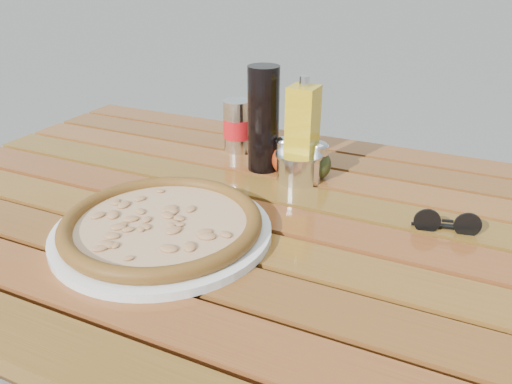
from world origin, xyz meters
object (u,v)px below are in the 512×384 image
at_px(dark_bottle, 263,119).
at_px(pepper_shaker, 285,156).
at_px(olive_oil_cruet, 302,132).
at_px(pizza, 162,223).
at_px(plate, 163,231).
at_px(table, 251,247).
at_px(soda_can, 238,126).
at_px(oregano_shaker, 318,161).
at_px(sunglasses, 447,224).
at_px(parmesan_tin, 299,166).

bearing_deg(dark_bottle, pepper_shaker, -4.94).
height_order(dark_bottle, olive_oil_cruet, dark_bottle).
bearing_deg(pizza, plate, 116.57).
xyz_separation_m(table, dark_bottle, (-0.06, 0.19, 0.19)).
bearing_deg(soda_can, pizza, -80.88).
xyz_separation_m(plate, oregano_shaker, (0.16, 0.33, 0.03)).
bearing_deg(sunglasses, oregano_shaker, 143.03).
distance_m(oregano_shaker, dark_bottle, 0.14).
bearing_deg(oregano_shaker, soda_can, 161.21).
relative_size(dark_bottle, sunglasses, 2.00).
relative_size(pepper_shaker, parmesan_tin, 0.69).
distance_m(table, pepper_shaker, 0.22).
distance_m(pizza, pepper_shaker, 0.34).
distance_m(pepper_shaker, soda_can, 0.17).
bearing_deg(pizza, dark_bottle, 84.01).
bearing_deg(plate, dark_bottle, 84.01).
relative_size(pepper_shaker, oregano_shaker, 1.00).
bearing_deg(table, parmesan_tin, 80.43).
height_order(plate, pepper_shaker, pepper_shaker).
xyz_separation_m(pepper_shaker, sunglasses, (0.34, -0.11, -0.02)).
distance_m(table, oregano_shaker, 0.23).
relative_size(pizza, dark_bottle, 1.96).
height_order(table, olive_oil_cruet, olive_oil_cruet).
distance_m(table, soda_can, 0.34).
bearing_deg(sunglasses, table, 179.59).
xyz_separation_m(plate, dark_bottle, (0.03, 0.33, 0.10)).
height_order(table, oregano_shaker, oregano_shaker).
distance_m(plate, pizza, 0.02).
bearing_deg(plate, pepper_shaker, 75.14).
bearing_deg(table, oregano_shaker, 72.40).
relative_size(pepper_shaker, sunglasses, 0.75).
bearing_deg(pepper_shaker, parmesan_tin, -27.37).
bearing_deg(pizza, table, 54.59).
bearing_deg(pepper_shaker, plate, -104.86).
distance_m(pepper_shaker, sunglasses, 0.36).
xyz_separation_m(dark_bottle, olive_oil_cruet, (0.09, -0.01, -0.01)).
bearing_deg(pepper_shaker, pizza, -104.86).
relative_size(parmesan_tin, sunglasses, 1.09).
xyz_separation_m(oregano_shaker, soda_can, (-0.22, 0.08, 0.02)).
bearing_deg(parmesan_tin, sunglasses, -17.54).
bearing_deg(olive_oil_cruet, oregano_shaker, 11.83).
height_order(table, sunglasses, sunglasses).
height_order(pepper_shaker, sunglasses, pepper_shaker).
bearing_deg(parmesan_tin, pepper_shaker, 152.63).
bearing_deg(parmesan_tin, dark_bottle, 164.68).
relative_size(oregano_shaker, parmesan_tin, 0.69).
relative_size(table, sunglasses, 12.73).
height_order(pepper_shaker, dark_bottle, dark_bottle).
xyz_separation_m(pizza, olive_oil_cruet, (0.12, 0.32, 0.07)).
height_order(oregano_shaker, parmesan_tin, oregano_shaker).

